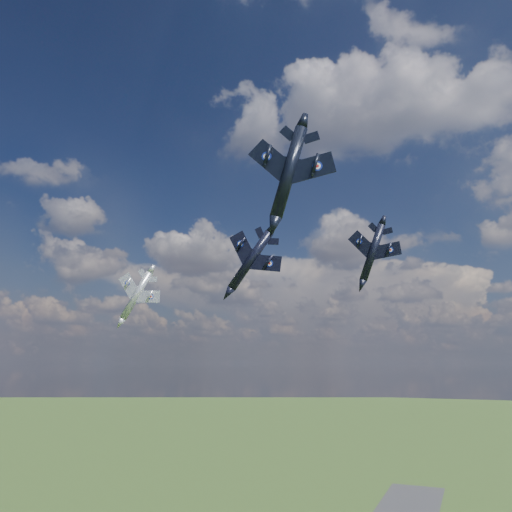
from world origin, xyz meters
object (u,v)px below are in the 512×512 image
at_px(jet_left_silver, 136,295).
at_px(jet_right_navy, 289,172).
at_px(jet_lead_navy, 251,260).
at_px(jet_high_navy, 372,252).

bearing_deg(jet_left_silver, jet_right_navy, -55.55).
bearing_deg(jet_lead_navy, jet_right_navy, -66.61).
bearing_deg(jet_high_navy, jet_lead_navy, -117.18).
height_order(jet_high_navy, jet_left_silver, jet_high_navy).
xyz_separation_m(jet_right_navy, jet_high_navy, (-1.33, 51.69, 2.89)).
xyz_separation_m(jet_lead_navy, jet_right_navy, (15.34, -25.67, 2.48)).
bearing_deg(jet_right_navy, jet_left_silver, 128.37).
bearing_deg(jet_left_silver, jet_high_navy, -2.10).
distance_m(jet_lead_navy, jet_left_silver, 36.07).
relative_size(jet_high_navy, jet_left_silver, 1.04).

